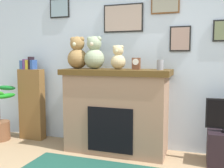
{
  "coord_description": "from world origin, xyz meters",
  "views": [
    {
      "loc": [
        0.98,
        -1.87,
        1.38
      ],
      "look_at": [
        -0.22,
        1.65,
        0.99
      ],
      "focal_mm": 41.19,
      "sensor_mm": 36.0,
      "label": 1
    }
  ],
  "objects_px": {
    "potted_plant": "(0,121)",
    "teddy_bear_brown": "(94,54)",
    "mantel_clock": "(136,64)",
    "bookshelf": "(32,102)",
    "fireplace": "(116,110)",
    "teddy_bear_cream": "(77,54)",
    "candle_jar": "(160,65)",
    "teddy_bear_grey": "(118,58)"
  },
  "relations": [
    {
      "from": "bookshelf",
      "to": "mantel_clock",
      "type": "height_order",
      "value": "bookshelf"
    },
    {
      "from": "fireplace",
      "to": "candle_jar",
      "type": "distance_m",
      "value": 0.92
    },
    {
      "from": "fireplace",
      "to": "mantel_clock",
      "type": "xyz_separation_m",
      "value": [
        0.3,
        -0.02,
        0.68
      ]
    },
    {
      "from": "teddy_bear_cream",
      "to": "teddy_bear_brown",
      "type": "bearing_deg",
      "value": 0.0
    },
    {
      "from": "fireplace",
      "to": "teddy_bear_brown",
      "type": "distance_m",
      "value": 0.88
    },
    {
      "from": "candle_jar",
      "to": "teddy_bear_brown",
      "type": "distance_m",
      "value": 0.97
    },
    {
      "from": "teddy_bear_brown",
      "to": "potted_plant",
      "type": "bearing_deg",
      "value": -175.39
    },
    {
      "from": "fireplace",
      "to": "candle_jar",
      "type": "height_order",
      "value": "candle_jar"
    },
    {
      "from": "bookshelf",
      "to": "candle_jar",
      "type": "bearing_deg",
      "value": -2.84
    },
    {
      "from": "teddy_bear_brown",
      "to": "bookshelf",
      "type": "bearing_deg",
      "value": 174.86
    },
    {
      "from": "bookshelf",
      "to": "mantel_clock",
      "type": "bearing_deg",
      "value": -3.4
    },
    {
      "from": "candle_jar",
      "to": "teddy_bear_cream",
      "type": "distance_m",
      "value": 1.24
    },
    {
      "from": "fireplace",
      "to": "teddy_bear_grey",
      "type": "xyz_separation_m",
      "value": [
        0.03,
        -0.02,
        0.75
      ]
    },
    {
      "from": "fireplace",
      "to": "teddy_bear_brown",
      "type": "bearing_deg",
      "value": -176.88
    },
    {
      "from": "teddy_bear_cream",
      "to": "bookshelf",
      "type": "bearing_deg",
      "value": 173.33
    },
    {
      "from": "teddy_bear_cream",
      "to": "teddy_bear_grey",
      "type": "relative_size",
      "value": 1.4
    },
    {
      "from": "candle_jar",
      "to": "mantel_clock",
      "type": "relative_size",
      "value": 0.85
    },
    {
      "from": "potted_plant",
      "to": "candle_jar",
      "type": "bearing_deg",
      "value": 2.94
    },
    {
      "from": "mantel_clock",
      "to": "teddy_bear_grey",
      "type": "bearing_deg",
      "value": 179.81
    },
    {
      "from": "fireplace",
      "to": "teddy_bear_cream",
      "type": "xyz_separation_m",
      "value": [
        -0.61,
        -0.02,
        0.82
      ]
    },
    {
      "from": "candle_jar",
      "to": "teddy_bear_brown",
      "type": "bearing_deg",
      "value": -179.96
    },
    {
      "from": "candle_jar",
      "to": "mantel_clock",
      "type": "distance_m",
      "value": 0.33
    },
    {
      "from": "teddy_bear_grey",
      "to": "teddy_bear_brown",
      "type": "bearing_deg",
      "value": -179.97
    },
    {
      "from": "bookshelf",
      "to": "candle_jar",
      "type": "xyz_separation_m",
      "value": [
        2.16,
        -0.11,
        0.65
      ]
    },
    {
      "from": "potted_plant",
      "to": "teddy_bear_brown",
      "type": "distance_m",
      "value": 2.0
    },
    {
      "from": "teddy_bear_grey",
      "to": "fireplace",
      "type": "bearing_deg",
      "value": 149.43
    },
    {
      "from": "bookshelf",
      "to": "teddy_bear_grey",
      "type": "xyz_separation_m",
      "value": [
        1.56,
        -0.11,
        0.73
      ]
    },
    {
      "from": "mantel_clock",
      "to": "bookshelf",
      "type": "bearing_deg",
      "value": 176.6
    },
    {
      "from": "potted_plant",
      "to": "teddy_bear_cream",
      "type": "height_order",
      "value": "teddy_bear_cream"
    },
    {
      "from": "potted_plant",
      "to": "candle_jar",
      "type": "height_order",
      "value": "candle_jar"
    },
    {
      "from": "potted_plant",
      "to": "teddy_bear_cream",
      "type": "bearing_deg",
      "value": 5.52
    },
    {
      "from": "mantel_clock",
      "to": "teddy_bear_brown",
      "type": "height_order",
      "value": "teddy_bear_brown"
    },
    {
      "from": "fireplace",
      "to": "candle_jar",
      "type": "relative_size",
      "value": 11.21
    },
    {
      "from": "potted_plant",
      "to": "teddy_bear_grey",
      "type": "relative_size",
      "value": 2.61
    },
    {
      "from": "potted_plant",
      "to": "teddy_bear_brown",
      "type": "xyz_separation_m",
      "value": [
        1.67,
        0.13,
        1.1
      ]
    },
    {
      "from": "candle_jar",
      "to": "mantel_clock",
      "type": "bearing_deg",
      "value": -179.77
    },
    {
      "from": "potted_plant",
      "to": "candle_jar",
      "type": "relative_size",
      "value": 6.45
    },
    {
      "from": "mantel_clock",
      "to": "fireplace",
      "type": "bearing_deg",
      "value": 176.31
    },
    {
      "from": "teddy_bear_cream",
      "to": "fireplace",
      "type": "bearing_deg",
      "value": 1.72
    },
    {
      "from": "bookshelf",
      "to": "teddy_bear_brown",
      "type": "distance_m",
      "value": 1.44
    },
    {
      "from": "mantel_clock",
      "to": "teddy_bear_cream",
      "type": "bearing_deg",
      "value": 179.96
    },
    {
      "from": "mantel_clock",
      "to": "teddy_bear_grey",
      "type": "xyz_separation_m",
      "value": [
        -0.26,
        0.0,
        0.07
      ]
    }
  ]
}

